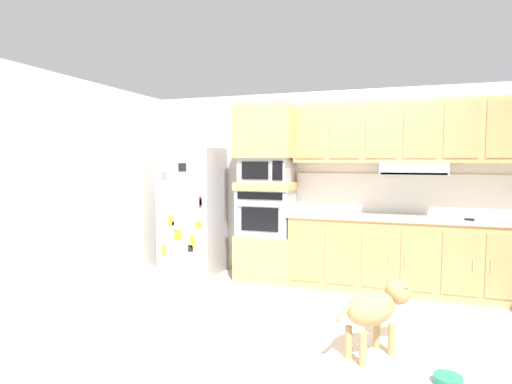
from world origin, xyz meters
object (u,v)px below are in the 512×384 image
(built_in_oven, at_px, (266,212))
(dog_food_bowl, at_px, (448,380))
(microwave, at_px, (266,170))
(screwdriver, at_px, (470,219))
(refrigerator, at_px, (193,211))
(dog, at_px, (377,307))

(built_in_oven, height_order, dog_food_bowl, built_in_oven)
(built_in_oven, bearing_deg, dog_food_bowl, -46.66)
(microwave, bearing_deg, built_in_oven, 179.23)
(screwdriver, distance_m, dog_food_bowl, 2.20)
(refrigerator, relative_size, built_in_oven, 2.51)
(refrigerator, xyz_separation_m, dog, (2.56, -1.73, -0.48))
(dog, xyz_separation_m, dog_food_bowl, (0.50, -0.32, -0.36))
(microwave, distance_m, dog_food_bowl, 3.25)
(dog_food_bowl, bearing_deg, microwave, 133.34)
(dog, bearing_deg, microwave, 77.72)
(screwdriver, relative_size, dog_food_bowl, 0.80)
(microwave, distance_m, dog, 2.58)
(refrigerator, height_order, microwave, refrigerator)
(dog_food_bowl, bearing_deg, dog, 147.38)
(built_in_oven, xyz_separation_m, dog, (1.50, -1.80, -0.50))
(refrigerator, distance_m, built_in_oven, 1.06)
(microwave, relative_size, dog_food_bowl, 3.22)
(screwdriver, bearing_deg, refrigerator, 178.53)
(built_in_oven, bearing_deg, microwave, -0.77)
(screwdriver, xyz_separation_m, dog, (-0.91, -1.65, -0.54))
(microwave, height_order, screwdriver, microwave)
(screwdriver, bearing_deg, microwave, 176.28)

